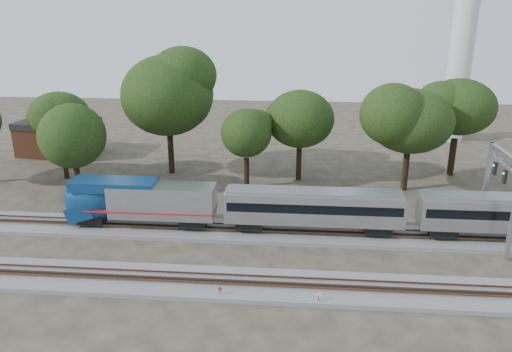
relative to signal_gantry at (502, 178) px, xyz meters
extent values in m
plane|color=#383328|center=(-25.39, -6.00, -6.55)|extent=(160.00, 160.00, 0.00)
cube|color=slate|center=(-25.39, 0.00, -6.35)|extent=(160.00, 5.00, 0.40)
cube|color=brown|center=(-25.39, -0.72, -5.90)|extent=(160.00, 0.08, 0.15)
cube|color=brown|center=(-25.39, 0.72, -5.90)|extent=(160.00, 0.08, 0.15)
cube|color=slate|center=(-25.39, -10.00, -6.35)|extent=(160.00, 5.00, 0.40)
cube|color=brown|center=(-25.39, -10.72, -5.90)|extent=(160.00, 0.08, 0.15)
cube|color=brown|center=(-25.39, -9.28, -5.90)|extent=(160.00, 0.08, 0.15)
cube|color=#BBBDC3|center=(-32.01, 0.00, -3.30)|extent=(10.47, 2.96, 3.26)
ellipsoid|color=navy|center=(-39.52, 0.00, -3.55)|extent=(5.33, 3.08, 4.54)
cube|color=navy|center=(-36.85, 0.00, -1.77)|extent=(8.39, 2.90, 0.99)
cube|color=black|center=(-39.02, 0.00, -2.56)|extent=(0.44, 2.27, 1.29)
cube|color=#AE1A1C|center=(-33.20, 0.00, -4.14)|extent=(12.83, 3.00, 0.18)
cube|color=black|center=(-39.37, 0.00, -5.38)|extent=(2.57, 2.17, 0.89)
cube|color=black|center=(-29.00, 0.00, -5.38)|extent=(2.57, 2.17, 0.89)
cube|color=#BBBDC3|center=(-17.10, 0.00, -3.45)|extent=(17.18, 2.96, 2.96)
cube|color=black|center=(-17.10, 0.00, -3.16)|extent=(16.59, 3.01, 0.89)
cube|color=gray|center=(-17.10, 0.00, -1.92)|extent=(16.78, 2.37, 0.35)
cube|color=black|center=(-23.32, 0.00, -5.38)|extent=(2.57, 2.17, 0.89)
cube|color=black|center=(-10.88, 0.00, -5.38)|extent=(2.57, 2.17, 0.89)
cube|color=#BBBDC3|center=(1.47, 0.00, -3.45)|extent=(17.18, 2.96, 2.96)
cube|color=black|center=(-4.75, 0.00, -5.38)|extent=(2.57, 2.17, 0.89)
cylinder|color=#512D19|center=(-24.46, -11.87, -6.09)|extent=(0.06, 0.06, 0.92)
cylinder|color=#AE210C|center=(-24.46, -11.87, -5.68)|extent=(0.32, 0.12, 0.33)
cylinder|color=#512D19|center=(-16.89, -12.09, -6.07)|extent=(0.06, 0.06, 0.96)
cylinder|color=silver|center=(-16.89, -12.09, -5.65)|extent=(0.34, 0.08, 0.34)
cube|color=#512D19|center=(-20.06, -11.60, -6.40)|extent=(0.58, 0.47, 0.30)
cylinder|color=silver|center=(7.08, 39.94, 6.50)|extent=(3.73, 3.73, 26.10)
cone|color=silver|center=(7.08, 39.94, -4.69)|extent=(5.97, 5.97, 3.73)
cube|color=gray|center=(0.02, 3.50, -2.06)|extent=(0.35, 0.35, 8.99)
cube|color=gray|center=(0.02, 0.00, 2.14)|extent=(0.40, 7.39, 0.60)
cube|color=gray|center=(0.02, 0.00, 1.24)|extent=(0.25, 7.39, 0.25)
cube|color=black|center=(-0.28, -1.20, 0.54)|extent=(0.25, 0.50, 1.20)
cube|color=black|center=(-0.28, 1.20, 0.54)|extent=(0.25, 0.50, 1.20)
cube|color=brown|center=(-55.17, 25.95, -4.43)|extent=(11.49, 8.75, 4.24)
cube|color=black|center=(-55.17, 25.95, -1.83)|extent=(11.71, 8.97, 0.96)
cylinder|color=black|center=(-49.10, 14.86, -4.31)|extent=(0.70, 0.70, 4.49)
ellipsoid|color=black|center=(-49.10, 14.86, 1.79)|extent=(8.47, 8.47, 7.20)
cylinder|color=black|center=(-44.72, 8.80, -4.57)|extent=(0.70, 0.70, 3.96)
ellipsoid|color=black|center=(-44.72, 8.80, 0.80)|extent=(7.46, 7.46, 6.34)
cylinder|color=black|center=(-35.79, 18.30, -3.70)|extent=(0.70, 0.70, 5.70)
ellipsoid|color=black|center=(-35.79, 18.30, 4.03)|extent=(10.75, 10.75, 9.14)
cylinder|color=black|center=(-25.03, 13.29, -4.66)|extent=(0.70, 0.70, 3.78)
ellipsoid|color=black|center=(-25.03, 13.29, 0.46)|extent=(7.12, 7.12, 6.05)
cylinder|color=black|center=(-18.58, 16.92, -4.38)|extent=(0.70, 0.70, 4.35)
ellipsoid|color=black|center=(-18.58, 16.92, 1.52)|extent=(8.20, 8.20, 6.97)
cylinder|color=black|center=(-5.59, 14.17, -4.21)|extent=(0.70, 0.70, 4.67)
ellipsoid|color=black|center=(-5.59, 14.17, 2.13)|extent=(8.81, 8.81, 7.49)
cylinder|color=black|center=(1.75, 20.63, -4.07)|extent=(0.70, 0.70, 4.97)
ellipsoid|color=black|center=(1.75, 20.63, 2.68)|extent=(9.37, 9.37, 7.97)
camera|label=1|loc=(-18.79, -45.03, 14.96)|focal=35.00mm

